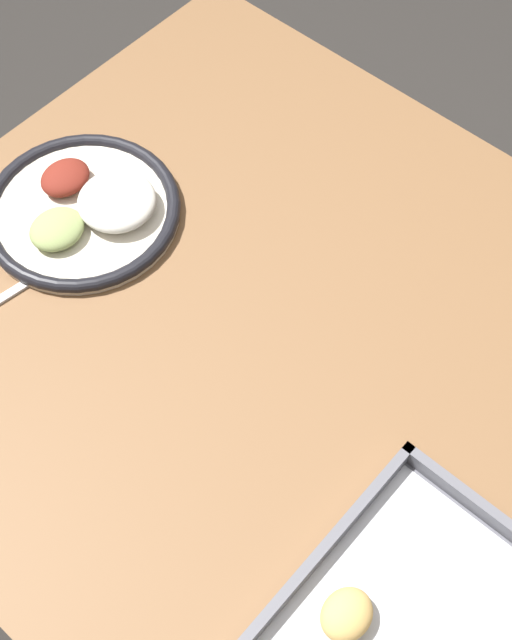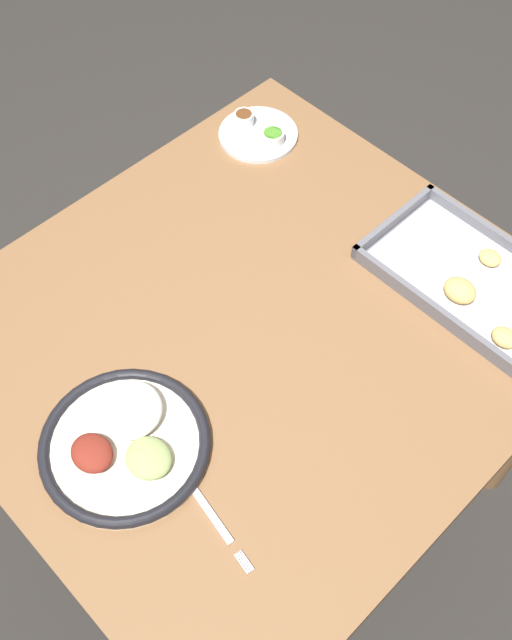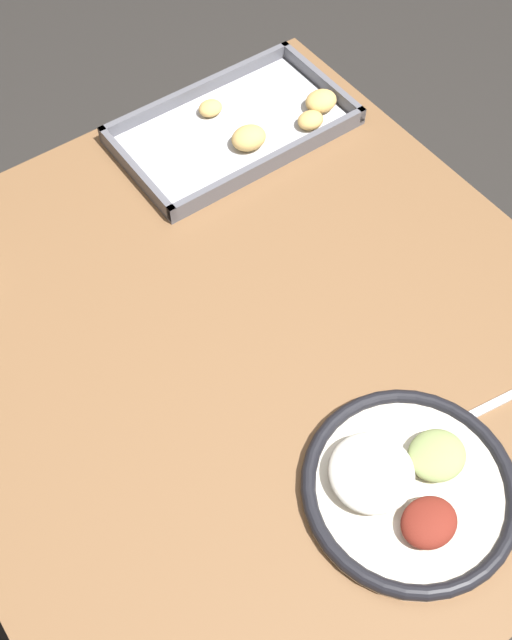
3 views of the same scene
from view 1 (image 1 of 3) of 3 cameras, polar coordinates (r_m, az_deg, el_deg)
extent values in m
plane|color=#282623|center=(1.89, 0.15, -12.82)|extent=(8.00, 8.00, 0.00)
cube|color=brown|center=(1.19, 0.23, -0.91)|extent=(0.95, 1.04, 0.03)
cylinder|color=brown|center=(1.88, -2.04, 9.63)|extent=(0.06, 0.06, 0.75)
cylinder|color=beige|center=(1.31, -11.06, 6.79)|extent=(0.28, 0.28, 0.01)
torus|color=black|center=(1.30, -11.10, 6.96)|extent=(0.28, 0.28, 0.02)
ellipsoid|color=silver|center=(1.28, -8.89, 7.53)|extent=(0.11, 0.11, 0.04)
ellipsoid|color=maroon|center=(1.33, -12.12, 8.90)|extent=(0.08, 0.06, 0.03)
ellipsoid|color=#8C9E5B|center=(1.27, -12.62, 5.70)|extent=(0.08, 0.07, 0.03)
cube|color=silver|center=(1.25, -15.53, 1.60)|extent=(0.16, 0.04, 0.00)
cube|color=#595960|center=(1.03, 2.83, -16.15)|extent=(0.41, 0.01, 0.03)
cube|color=#595960|center=(1.08, 14.54, -11.82)|extent=(0.01, 0.24, 0.03)
ellipsoid|color=tan|center=(1.02, 5.82, -18.24)|extent=(0.06, 0.05, 0.03)
camera|label=2|loc=(0.94, -76.66, 34.71)|focal=42.00mm
camera|label=3|loc=(1.20, -11.01, 54.24)|focal=42.00mm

